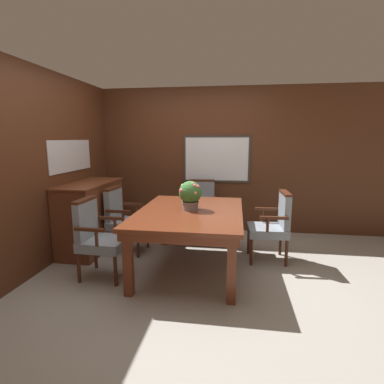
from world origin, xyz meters
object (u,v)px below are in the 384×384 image
(potted_plant, at_px, (190,194))
(sideboard_cabinet, at_px, (91,216))
(chair_head_far, at_px, (201,206))
(chair_right_far, at_px, (273,223))
(dining_table, at_px, (190,217))
(chair_left_far, at_px, (123,217))
(chair_left_near, at_px, (98,235))

(potted_plant, relative_size, sideboard_cabinet, 0.29)
(chair_head_far, bearing_deg, chair_right_far, -43.81)
(dining_table, relative_size, chair_left_far, 1.88)
(chair_head_far, height_order, sideboard_cabinet, sideboard_cabinet)
(dining_table, relative_size, chair_head_far, 1.88)
(chair_head_far, xyz_separation_m, potted_plant, (0.00, -1.22, 0.42))
(chair_left_near, bearing_deg, chair_left_far, 2.13)
(dining_table, bearing_deg, sideboard_cabinet, 163.48)
(chair_right_far, relative_size, sideboard_cabinet, 0.76)
(chair_head_far, relative_size, potted_plant, 2.62)
(chair_left_far, distance_m, potted_plant, 1.17)
(chair_right_far, bearing_deg, potted_plant, -74.61)
(chair_left_far, xyz_separation_m, potted_plant, (1.03, -0.38, 0.42))
(sideboard_cabinet, bearing_deg, potted_plant, -15.18)
(chair_left_far, xyz_separation_m, chair_right_far, (2.07, -0.03, 0.00))
(dining_table, height_order, chair_head_far, chair_head_far)
(chair_right_far, bearing_deg, chair_left_near, -72.26)
(chair_head_far, bearing_deg, dining_table, -93.68)
(chair_left_far, distance_m, sideboard_cabinet, 0.50)
(chair_left_far, xyz_separation_m, sideboard_cabinet, (-0.50, 0.04, -0.01))
(dining_table, bearing_deg, chair_left_near, -159.01)
(chair_left_near, bearing_deg, chair_head_far, -29.96)
(chair_right_far, height_order, sideboard_cabinet, sideboard_cabinet)
(dining_table, distance_m, chair_left_near, 1.11)
(potted_plant, bearing_deg, dining_table, -81.32)
(potted_plant, height_order, sideboard_cabinet, potted_plant)
(dining_table, xyz_separation_m, chair_right_far, (1.04, 0.39, -0.14))
(chair_left_near, bearing_deg, chair_right_far, -67.71)
(chair_left_near, relative_size, sideboard_cabinet, 0.76)
(sideboard_cabinet, bearing_deg, chair_right_far, -1.44)
(chair_left_near, relative_size, potted_plant, 2.62)
(chair_head_far, relative_size, sideboard_cabinet, 0.76)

